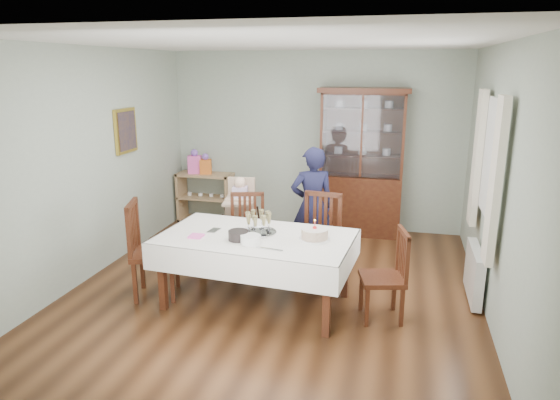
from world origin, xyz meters
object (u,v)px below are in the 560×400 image
(birthday_cake, at_px, (315,234))
(dining_table, at_px, (256,269))
(chair_end_left, at_px, (154,268))
(sideboard, at_px, (206,197))
(chair_far_right, at_px, (318,257))
(woman, at_px, (312,206))
(china_cabinet, at_px, (362,161))
(gift_bag_pink, at_px, (195,163))
(chair_end_right, at_px, (383,293))
(gift_bag_orange, at_px, (206,165))
(high_chair, at_px, (241,226))
(chair_far_left, at_px, (248,250))
(champagne_tray, at_px, (259,227))

(birthday_cake, bearing_deg, dining_table, -177.54)
(dining_table, relative_size, chair_end_left, 1.94)
(sideboard, bearing_deg, dining_table, -58.07)
(chair_far_right, distance_m, woman, 0.77)
(china_cabinet, xyz_separation_m, gift_bag_pink, (-2.65, 0.00, -0.15))
(chair_end_right, relative_size, gift_bag_orange, 2.81)
(woman, distance_m, high_chair, 1.01)
(chair_far_left, height_order, birthday_cake, birthday_cake)
(gift_bag_orange, bearing_deg, chair_far_right, -41.69)
(chair_end_right, bearing_deg, china_cabinet, 176.04)
(chair_end_right, height_order, gift_bag_pink, gift_bag_pink)
(champagne_tray, xyz_separation_m, gift_bag_pink, (-1.80, 2.54, 0.14))
(high_chair, height_order, champagne_tray, high_chair)
(high_chair, bearing_deg, chair_far_right, -35.95)
(dining_table, bearing_deg, birthday_cake, 2.46)
(chair_far_left, distance_m, champagne_tray, 0.96)
(china_cabinet, distance_m, gift_bag_orange, 2.48)
(sideboard, relative_size, chair_end_right, 0.97)
(chair_end_right, distance_m, woman, 1.70)
(gift_bag_orange, bearing_deg, high_chair, -52.72)
(chair_end_right, xyz_separation_m, birthday_cake, (-0.71, 0.05, 0.54))
(chair_end_left, xyz_separation_m, gift_bag_pink, (-0.65, 2.71, 0.65))
(dining_table, xyz_separation_m, gift_bag_orange, (-1.61, 2.62, 0.56))
(dining_table, relative_size, champagne_tray, 5.48)
(chair_end_right, xyz_separation_m, high_chair, (-1.92, 1.30, 0.15))
(chair_far_left, distance_m, chair_far_right, 0.89)
(chair_end_right, bearing_deg, chair_end_left, -102.48)
(champagne_tray, height_order, gift_bag_orange, gift_bag_orange)
(gift_bag_pink, bearing_deg, gift_bag_orange, 0.00)
(champagne_tray, xyz_separation_m, gift_bag_orange, (-1.62, 2.54, 0.11))
(chair_far_left, xyz_separation_m, chair_far_right, (0.88, -0.09, 0.02))
(woman, xyz_separation_m, birthday_cake, (0.25, -1.27, 0.06))
(china_cabinet, relative_size, high_chair, 2.00)
(birthday_cake, height_order, gift_bag_orange, gift_bag_orange)
(chair_end_left, xyz_separation_m, high_chair, (0.55, 1.37, 0.10))
(china_cabinet, relative_size, sideboard, 2.42)
(high_chair, bearing_deg, dining_table, -74.13)
(chair_far_right, height_order, chair_end_right, chair_far_right)
(chair_end_right, bearing_deg, birthday_cake, -107.83)
(dining_table, height_order, sideboard, sideboard)
(gift_bag_pink, bearing_deg, woman, -31.47)
(dining_table, bearing_deg, chair_end_right, -0.87)
(woman, bearing_deg, dining_table, 53.53)
(chair_end_left, xyz_separation_m, chair_end_right, (2.47, 0.07, -0.04))
(chair_far_left, bearing_deg, sideboard, 108.79)
(sideboard, xyz_separation_m, chair_end_left, (0.50, -2.73, -0.08))
(chair_far_right, xyz_separation_m, birthday_cake, (0.07, -0.67, 0.51))
(chair_end_left, height_order, high_chair, high_chair)
(chair_far_left, relative_size, gift_bag_pink, 2.48)
(birthday_cake, distance_m, gift_bag_pink, 3.54)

